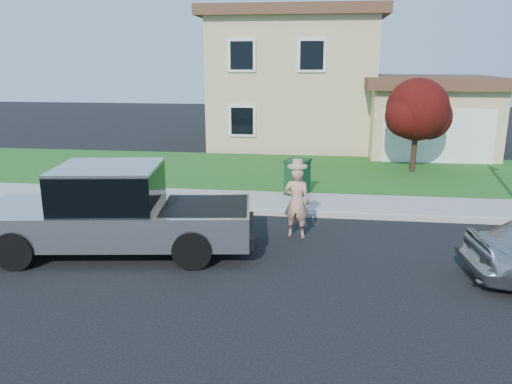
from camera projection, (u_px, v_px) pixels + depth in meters
ground at (253, 251)px, 11.85m from camera, size 80.00×80.00×0.00m
curb at (300, 214)px, 14.49m from camera, size 40.00×0.20×0.12m
sidewalk at (302, 203)px, 15.54m from camera, size 40.00×2.00×0.15m
lawn at (306, 173)px, 19.86m from camera, size 40.00×7.00×0.10m
house at (318, 84)px, 26.58m from camera, size 14.00×11.30×6.85m
pickup_truck at (116, 213)px, 11.58m from camera, size 6.55×2.97×2.08m
woman at (297, 201)px, 12.60m from camera, size 0.74×0.56×2.02m
ornamental_tree at (418, 113)px, 19.22m from camera, size 2.66×2.40×3.65m
trash_bin at (297, 177)px, 16.20m from camera, size 0.93×0.99×1.15m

